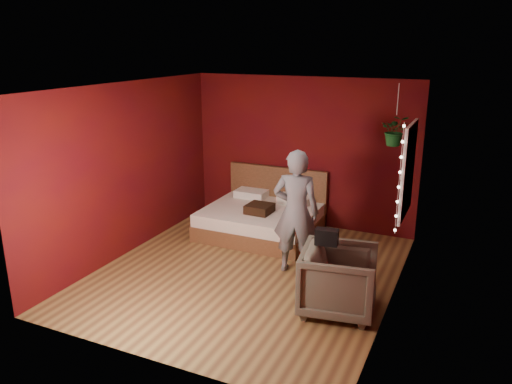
% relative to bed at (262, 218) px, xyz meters
% --- Properties ---
extents(floor, '(4.50, 4.50, 0.00)m').
position_rel_bed_xyz_m(floor, '(0.42, -1.50, -0.26)').
color(floor, olive).
rests_on(floor, ground).
extents(room_walls, '(4.04, 4.54, 2.62)m').
position_rel_bed_xyz_m(room_walls, '(0.42, -1.50, 1.42)').
color(room_walls, '#591009').
rests_on(room_walls, ground).
extents(window, '(0.05, 0.97, 1.27)m').
position_rel_bed_xyz_m(window, '(2.39, -0.60, 1.24)').
color(window, white).
rests_on(window, room_walls).
extents(fairy_lights, '(0.04, 0.04, 1.45)m').
position_rel_bed_xyz_m(fairy_lights, '(2.36, -1.13, 1.24)').
color(fairy_lights, silver).
rests_on(fairy_lights, room_walls).
extents(bed, '(1.85, 1.57, 1.02)m').
position_rel_bed_xyz_m(bed, '(0.00, 0.00, 0.00)').
color(bed, brown).
rests_on(bed, ground).
extents(person, '(0.71, 0.53, 1.77)m').
position_rel_bed_xyz_m(person, '(1.02, -1.16, 0.62)').
color(person, slate).
rests_on(person, ground).
extents(armchair, '(1.02, 1.00, 0.81)m').
position_rel_bed_xyz_m(armchair, '(1.88, -1.99, 0.14)').
color(armchair, '#666351').
rests_on(armchair, ground).
extents(handbag, '(0.29, 0.17, 0.20)m').
position_rel_bed_xyz_m(handbag, '(1.69, -1.92, 0.65)').
color(handbag, black).
rests_on(handbag, armchair).
extents(throw_pillow, '(0.41, 0.41, 0.14)m').
position_rel_bed_xyz_m(throw_pillow, '(0.07, -0.28, 0.27)').
color(throw_pillow, '#311E10').
rests_on(throw_pillow, bed).
extents(hanging_plant, '(0.45, 0.41, 0.89)m').
position_rel_bed_xyz_m(hanging_plant, '(2.10, -0.08, 1.67)').
color(hanging_plant, silver).
rests_on(hanging_plant, room_walls).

